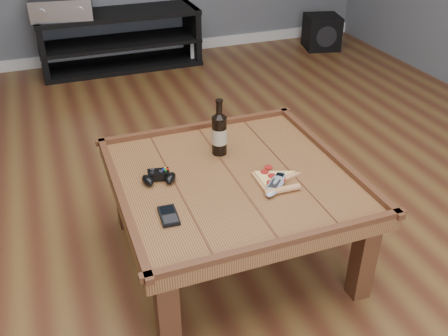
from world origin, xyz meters
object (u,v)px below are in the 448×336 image
object	(u,v)px
smartphone	(169,216)
remote_control	(276,184)
game_controller	(159,177)
coffee_table	(233,187)
media_console	(120,40)
beer_bottle	(219,132)
pizza_slice	(273,180)
subwoofer	(322,32)
av_receiver	(62,6)
game_console	(193,50)

from	to	relation	value
smartphone	remote_control	world-z (taller)	remote_control
game_controller	coffee_table	bearing A→B (deg)	-3.25
media_console	remote_control	bearing A→B (deg)	-87.29
beer_bottle	coffee_table	bearing A→B (deg)	-93.85
pizza_slice	subwoofer	world-z (taller)	pizza_slice
media_console	remote_control	size ratio (longest dim) A/B	7.31
media_console	beer_bottle	bearing A→B (deg)	-89.68
coffee_table	game_controller	xyz separation A→B (m)	(-0.31, 0.07, 0.08)
beer_bottle	game_controller	xyz separation A→B (m)	(-0.32, -0.13, -0.09)
smartphone	subwoofer	bearing A→B (deg)	53.91
av_receiver	remote_control	bearing A→B (deg)	-71.19
media_console	beer_bottle	xyz separation A→B (m)	(0.01, -2.54, 0.31)
coffee_table	av_receiver	distance (m)	2.79
remote_control	game_console	distance (m)	2.91
pizza_slice	game_controller	bearing A→B (deg)	160.38
coffee_table	av_receiver	bearing A→B (deg)	99.33
game_controller	game_console	size ratio (longest dim) A/B	0.74
game_controller	game_console	distance (m)	2.82
game_controller	game_console	bearing A→B (deg)	80.00
subwoofer	smartphone	bearing A→B (deg)	-116.40
coffee_table	subwoofer	bearing A→B (deg)	52.76
pizza_slice	media_console	bearing A→B (deg)	94.39
coffee_table	av_receiver	xyz separation A→B (m)	(-0.45, 2.74, 0.19)
beer_bottle	smartphone	distance (m)	0.54
pizza_slice	av_receiver	bearing A→B (deg)	103.31
pizza_slice	smartphone	bearing A→B (deg)	-168.37
av_receiver	subwoofer	size ratio (longest dim) A/B	1.38
remote_control	subwoofer	xyz separation A→B (m)	(1.83, 2.73, -0.30)
smartphone	game_console	distance (m)	3.07
beer_bottle	smartphone	bearing A→B (deg)	-131.57
coffee_table	beer_bottle	size ratio (longest dim) A/B	3.84
media_console	game_controller	bearing A→B (deg)	-96.56
subwoofer	pizza_slice	bearing A→B (deg)	-110.86
game_console	remote_control	bearing A→B (deg)	-85.14
media_console	coffee_table	bearing A→B (deg)	-90.00
beer_bottle	smartphone	world-z (taller)	beer_bottle
game_controller	smartphone	bearing A→B (deg)	-86.01
av_receiver	media_console	bearing A→B (deg)	8.09
remote_control	smartphone	bearing A→B (deg)	-130.87
subwoofer	game_controller	bearing A→B (deg)	-118.84
pizza_slice	subwoofer	xyz separation A→B (m)	(1.83, 2.69, -0.30)
subwoofer	game_console	bearing A→B (deg)	-171.28
media_console	smartphone	bearing A→B (deg)	-96.53
beer_bottle	remote_control	xyz separation A→B (m)	(0.12, -0.35, -0.09)
media_console	pizza_slice	size ratio (longest dim) A/B	4.99
media_console	smartphone	world-z (taller)	media_console
remote_control	coffee_table	bearing A→B (deg)	177.75
pizza_slice	av_receiver	size ratio (longest dim) A/B	0.52
smartphone	game_console	size ratio (longest dim) A/B	0.59
game_controller	subwoofer	bearing A→B (deg)	58.04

